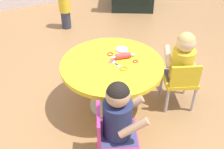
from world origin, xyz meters
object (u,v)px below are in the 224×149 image
Objects in this scene: seated_child_left at (118,113)px; child_chair_right at (180,80)px; craft_scissors at (114,63)px; child_chair_left at (113,135)px; toddler_standing at (64,5)px; craft_table at (112,73)px; seated_child_right at (183,58)px; rolling_pin at (123,56)px.

child_chair_right is at bearing 22.39° from seated_child_left.
seated_child_left reaches higher than craft_scissors.
toddler_standing is (0.37, 2.44, 0.05)m from child_chair_left.
craft_table is at bearing -93.24° from toddler_standing.
seated_child_right reaches higher than craft_scissors.
craft_table is 6.62× the size of craft_scissors.
toddler_standing is (0.34, 2.46, -0.17)m from seated_child_left.
child_chair_right is at bearing -77.12° from toddler_standing.
toddler_standing reaches higher than craft_scissors.
child_chair_left is 0.23m from seated_child_left.
seated_child_left and seated_child_right have the same top height.
seated_child_right is at bearing 24.21° from seated_child_left.
seated_child_left is 1.00× the size of seated_child_right.
child_chair_left is 0.97m from seated_child_right.
seated_child_left reaches higher than child_chair_left.
craft_table is 0.65m from child_chair_right.
child_chair_right is 2.33× the size of rolling_pin.
craft_scissors is (0.25, 0.59, -0.02)m from seated_child_left.
toddler_standing is 1.87m from craft_scissors.
seated_child_right reaches higher than toddler_standing.
rolling_pin reaches higher than child_chair_left.
child_chair_right is 0.66m from craft_scissors.
seated_child_left is at bearing -97.81° from toddler_standing.
craft_scissors is at bearing 63.72° from child_chair_left.
seated_child_right is (0.84, 0.38, 0.00)m from seated_child_left.
seated_child_left is 0.65m from craft_scissors.
child_chair_left is at bearing -122.61° from rolling_pin.
seated_child_left is at bearing -157.61° from child_chair_right.
child_chair_left is 0.77m from rolling_pin.
child_chair_left and child_chair_right have the same top height.
child_chair_left is 2.47m from toddler_standing.
seated_child_right is at bearing -76.53° from toddler_standing.
seated_child_right is 0.54m from rolling_pin.
seated_child_right is 2.15m from toddler_standing.
craft_scissors is (-0.57, 0.26, 0.21)m from child_chair_right.
child_chair_left reaches higher than craft_table.
toddler_standing is at bearing 87.30° from craft_scissors.
rolling_pin reaches higher than craft_scissors.
child_chair_left is at bearing -157.53° from seated_child_right.
craft_table is 0.12m from craft_scissors.
rolling_pin is 0.11m from craft_scissors.
craft_table is 1.86m from toddler_standing.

